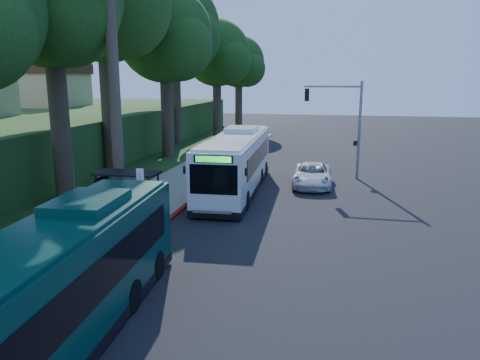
% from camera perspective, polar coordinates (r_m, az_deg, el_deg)
% --- Properties ---
extents(ground, '(140.00, 140.00, 0.00)m').
position_cam_1_polar(ground, '(25.70, 3.95, -3.95)').
color(ground, black).
rests_on(ground, ground).
extents(sidewalk, '(4.50, 70.00, 0.12)m').
position_cam_1_polar(sidewalk, '(27.61, -11.24, -2.88)').
color(sidewalk, gray).
rests_on(sidewalk, ground).
extents(red_curb, '(0.25, 30.00, 0.13)m').
position_cam_1_polar(red_curb, '(23.21, -9.86, -5.75)').
color(red_curb, maroon).
rests_on(red_curb, ground).
extents(grass_verge, '(8.00, 70.00, 0.06)m').
position_cam_1_polar(grass_verge, '(34.44, -16.72, -0.19)').
color(grass_verge, '#234719').
rests_on(grass_verge, ground).
extents(bus_shelter, '(3.20, 1.51, 2.55)m').
position_cam_1_polar(bus_shelter, '(24.65, -13.91, -0.66)').
color(bus_shelter, black).
rests_on(bus_shelter, ground).
extents(stop_sign_pole, '(0.35, 0.06, 3.17)m').
position_cam_1_polar(stop_sign_pole, '(21.93, -11.99, -1.42)').
color(stop_sign_pole, gray).
rests_on(stop_sign_pole, ground).
extents(traffic_signal_pole, '(4.10, 0.30, 7.00)m').
position_cam_1_polar(traffic_signal_pole, '(34.54, 12.73, 7.45)').
color(traffic_signal_pole, gray).
rests_on(traffic_signal_pole, ground).
extents(hillside_backdrop, '(24.00, 60.00, 8.80)m').
position_cam_1_polar(hillside_backdrop, '(49.66, -24.91, 5.72)').
color(hillside_backdrop, '#234719').
rests_on(hillside_backdrop, ground).
extents(tree_0, '(8.40, 8.00, 15.70)m').
position_cam_1_polar(tree_0, '(29.35, -21.98, 19.34)').
color(tree_0, '#382B1E').
rests_on(tree_0, ground).
extents(tree_2, '(8.82, 8.40, 15.12)m').
position_cam_1_polar(tree_2, '(43.33, -9.06, 16.55)').
color(tree_2, '#382B1E').
rests_on(tree_2, ground).
extents(tree_3, '(10.08, 9.60, 17.28)m').
position_cam_1_polar(tree_3, '(51.62, -7.97, 17.57)').
color(tree_3, '#382B1E').
rests_on(tree_3, ground).
extents(tree_4, '(8.40, 8.00, 14.14)m').
position_cam_1_polar(tree_4, '(58.37, -2.77, 14.84)').
color(tree_4, '#382B1E').
rests_on(tree_4, ground).
extents(tree_5, '(7.35, 7.00, 12.86)m').
position_cam_1_polar(tree_5, '(65.90, -0.09, 13.90)').
color(tree_5, '#382B1E').
rests_on(tree_5, ground).
extents(white_bus, '(3.42, 13.35, 3.95)m').
position_cam_1_polar(white_bus, '(30.03, -0.45, 2.24)').
color(white_bus, silver).
rests_on(white_bus, ground).
extents(teal_bus, '(3.48, 12.55, 3.70)m').
position_cam_1_polar(teal_bus, '(13.75, -21.23, -11.67)').
color(teal_bus, '#09322C').
rests_on(teal_bus, ground).
extents(pickup, '(2.74, 5.59, 1.53)m').
position_cam_1_polar(pickup, '(32.05, 8.80, 0.63)').
color(pickup, silver).
rests_on(pickup, ground).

